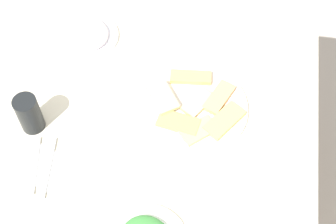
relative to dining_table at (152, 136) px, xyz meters
name	(u,v)px	position (x,y,z in m)	size (l,w,h in m)	color
ground_plane	(156,217)	(0.00, 0.00, -0.65)	(6.00, 6.00, 0.00)	#B7AAA1
dining_table	(152,136)	(0.00, 0.00, 0.00)	(1.21, 0.94, 0.72)	beige
pide_platter	(194,107)	(0.07, -0.11, 0.08)	(0.32, 0.32, 0.04)	white
salad_plate_rice	(86,34)	(0.29, 0.27, 0.09)	(0.21, 0.21, 0.04)	white
soda_can	(29,114)	(-0.06, 0.33, 0.13)	(0.07, 0.07, 0.12)	black
paper_napkin	(42,167)	(-0.18, 0.27, 0.07)	(0.11, 0.11, 0.00)	white
fork	(48,167)	(-0.18, 0.25, 0.07)	(0.18, 0.02, 0.01)	silver
spoon	(35,165)	(-0.18, 0.29, 0.07)	(0.17, 0.01, 0.01)	silver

